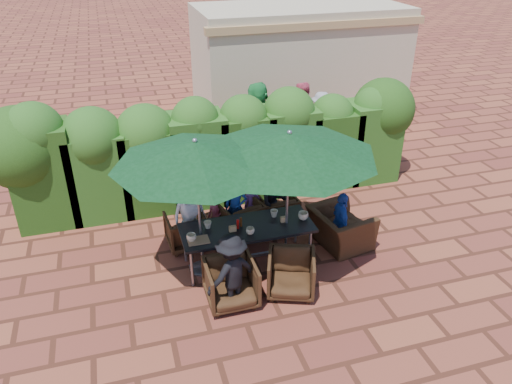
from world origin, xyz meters
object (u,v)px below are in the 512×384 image
object	(u,v)px
dining_table	(247,230)
umbrella_right	(289,145)
umbrella_left	(196,153)
chair_far_left	(186,229)
chair_far_right	(277,208)
chair_far_mid	(240,217)
chair_near_right	(291,272)
chair_end_right	(341,222)
chair_near_left	(231,281)

from	to	relation	value
dining_table	umbrella_right	xyz separation A→B (m)	(0.69, -0.07, 1.54)
umbrella_left	chair_far_left	bearing A→B (deg)	99.84
chair_far_right	chair_far_mid	bearing A→B (deg)	5.04
umbrella_left	chair_far_left	distance (m)	2.03
umbrella_left	chair_near_right	xyz separation A→B (m)	(1.27, -0.98, -1.83)
chair_far_left	chair_end_right	bearing A→B (deg)	160.27
chair_end_right	chair_far_left	bearing A→B (deg)	64.18
umbrella_left	chair_near_left	distance (m)	2.07
chair_near_left	chair_end_right	world-z (taller)	chair_end_right
umbrella_left	umbrella_right	xyz separation A→B (m)	(1.49, -0.10, 0.00)
umbrella_left	dining_table	bearing A→B (deg)	-2.14
dining_table	chair_far_left	world-z (taller)	dining_table
chair_far_right	chair_near_right	distance (m)	2.06
chair_far_left	chair_near_left	distance (m)	1.80
umbrella_right	umbrella_left	bearing A→B (deg)	176.14
umbrella_right	chair_near_left	distance (m)	2.34
chair_near_right	chair_far_mid	bearing A→B (deg)	121.42
chair_far_mid	chair_far_right	size ratio (longest dim) A/B	1.11
chair_near_left	chair_near_right	world-z (taller)	chair_near_left
chair_far_mid	dining_table	bearing A→B (deg)	67.46
chair_far_left	chair_near_left	world-z (taller)	chair_near_left
umbrella_left	chair_far_right	xyz separation A→B (m)	(1.72, 1.03, -1.86)
umbrella_right	chair_end_right	distance (m)	2.08
umbrella_left	chair_near_left	size ratio (longest dim) A/B	3.34
dining_table	chair_far_left	bearing A→B (deg)	138.27
umbrella_left	chair_far_right	world-z (taller)	umbrella_left
chair_far_left	chair_near_right	world-z (taller)	chair_near_right
umbrella_right	chair_end_right	bearing A→B (deg)	7.26
chair_far_mid	chair_end_right	xyz separation A→B (m)	(1.70, -0.84, 0.07)
dining_table	chair_far_right	distance (m)	1.44
chair_far_right	chair_near_left	world-z (taller)	chair_near_left
chair_far_mid	chair_near_right	xyz separation A→B (m)	(0.35, -1.86, -0.01)
chair_near_right	chair_end_right	size ratio (longest dim) A/B	0.72
umbrella_left	umbrella_right	bearing A→B (deg)	-3.86
umbrella_left	umbrella_right	world-z (taller)	same
chair_far_right	chair_near_left	bearing A→B (deg)	48.43
chair_far_right	chair_end_right	size ratio (longest dim) A/B	0.66
umbrella_right	chair_far_left	bearing A→B (deg)	150.89
dining_table	chair_end_right	xyz separation A→B (m)	(1.81, 0.07, -0.21)
chair_near_right	chair_end_right	distance (m)	1.69
dining_table	chair_far_left	size ratio (longest dim) A/B	3.18
chair_near_left	chair_far_mid	bearing A→B (deg)	70.71
umbrella_left	chair_end_right	world-z (taller)	umbrella_left
dining_table	umbrella_right	bearing A→B (deg)	-5.83
umbrella_left	chair_far_mid	bearing A→B (deg)	44.03
dining_table	umbrella_left	distance (m)	1.73
umbrella_left	chair_near_left	bearing A→B (deg)	-73.66
chair_far_left	chair_end_right	xyz separation A→B (m)	(2.75, -0.76, 0.11)
chair_near_left	chair_far_left	bearing A→B (deg)	103.22
umbrella_right	chair_near_right	world-z (taller)	umbrella_right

